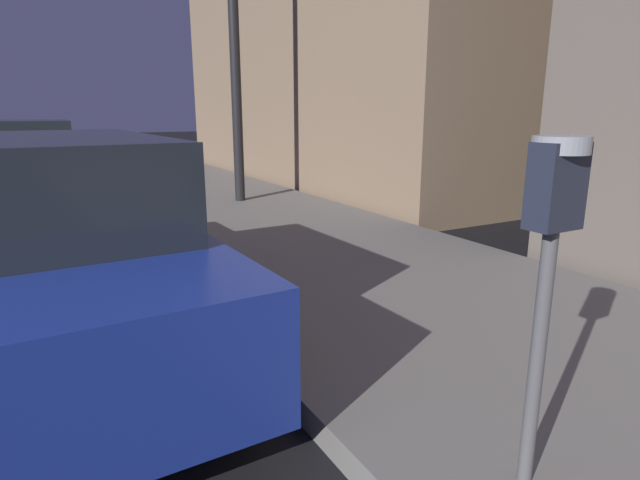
% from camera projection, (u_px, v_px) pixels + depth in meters
% --- Properties ---
extents(sidewalk, '(3.20, 36.00, 0.15)m').
position_uv_depth(sidewalk, '(512.00, 344.00, 3.43)').
color(sidewalk, slate).
rests_on(sidewalk, ground).
extents(parking_meter, '(0.19, 0.19, 1.35)m').
position_uv_depth(parking_meter, '(551.00, 231.00, 1.81)').
color(parking_meter, '#59595B').
rests_on(parking_meter, sidewalk).
extents(car_blue, '(2.16, 4.21, 1.43)m').
position_uv_depth(car_blue, '(26.00, 248.00, 3.34)').
color(car_blue, navy).
rests_on(car_blue, ground).
extents(car_green, '(2.02, 4.32, 1.43)m').
position_uv_depth(car_green, '(25.00, 163.00, 8.95)').
color(car_green, '#19592D').
rests_on(car_green, ground).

